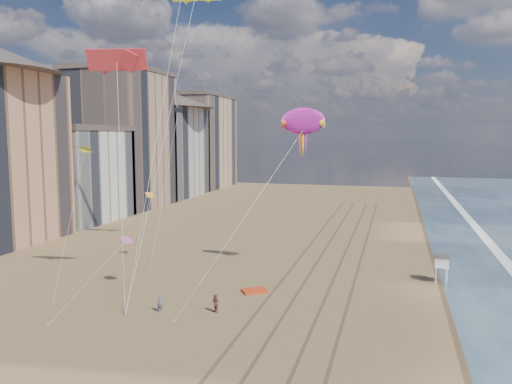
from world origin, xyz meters
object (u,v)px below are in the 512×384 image
(show_kite, at_px, (303,122))
(kite_flyer_b, at_px, (215,304))
(kite_flyer_a, at_px, (160,304))
(grounded_kite, at_px, (255,291))
(lifeguard_stand, at_px, (441,262))

(show_kite, relative_size, kite_flyer_b, 14.11)
(kite_flyer_a, bearing_deg, grounded_kite, 34.27)
(show_kite, bearing_deg, kite_flyer_b, -112.07)
(lifeguard_stand, xyz_separation_m, kite_flyer_b, (-19.48, -14.69, -1.39))
(kite_flyer_b, bearing_deg, grounded_kite, 115.27)
(grounded_kite, xyz_separation_m, show_kite, (3.48, 6.31, 16.52))
(lifeguard_stand, bearing_deg, kite_flyer_a, -146.78)
(show_kite, distance_m, kite_flyer_b, 20.97)
(lifeguard_stand, relative_size, show_kite, 0.12)
(lifeguard_stand, xyz_separation_m, grounded_kite, (-17.78, -8.24, -2.08))
(grounded_kite, bearing_deg, show_kite, 26.34)
(show_kite, xyz_separation_m, kite_flyer_b, (-5.18, -12.76, -15.82))
(lifeguard_stand, bearing_deg, grounded_kite, -155.13)
(grounded_kite, height_order, kite_flyer_b, kite_flyer_b)
(kite_flyer_a, height_order, kite_flyer_b, kite_flyer_b)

